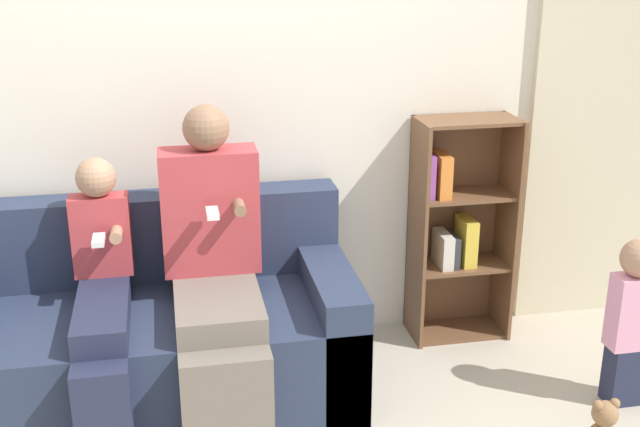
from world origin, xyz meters
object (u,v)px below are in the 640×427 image
Objects in this scene: adult_seated at (215,262)px; toddler_standing at (632,315)px; couch at (152,335)px; child_seated at (102,302)px; bookshelf at (457,226)px.

adult_seated reaches higher than toddler_standing.
couch is 2.30× the size of toddler_standing.
toddler_standing is at bearing -7.97° from child_seated.
toddler_standing is (1.76, -0.37, -0.24)m from adult_seated.
adult_seated reaches higher than child_seated.
couch is 0.35m from child_seated.
couch is 1.56× the size of bookshelf.
couch reaches higher than toddler_standing.
couch is 1.64× the size of child_seated.
adult_seated is 1.81m from toddler_standing.
toddler_standing is (2.23, -0.31, -0.12)m from child_seated.
child_seated reaches higher than couch.
adult_seated is at bearing 6.70° from child_seated.
bookshelf is at bearing 18.94° from adult_seated.
adult_seated is at bearing 168.17° from toddler_standing.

